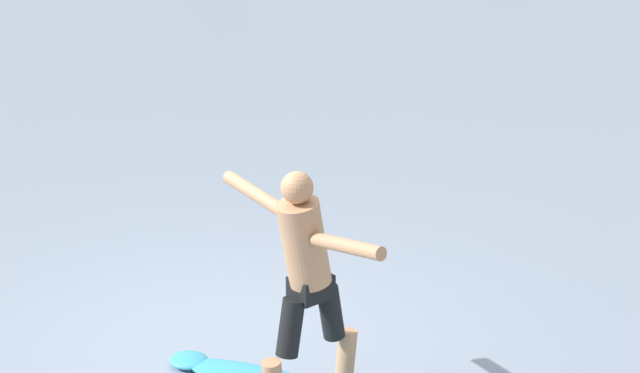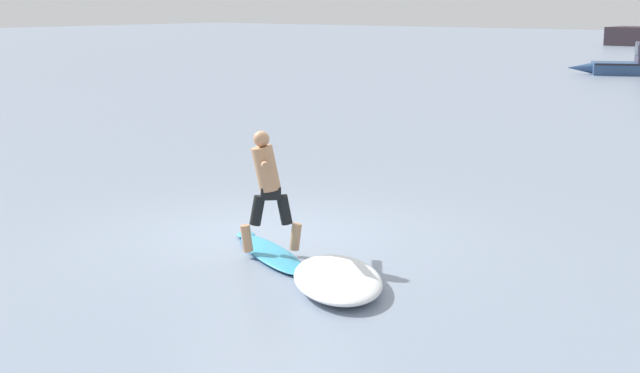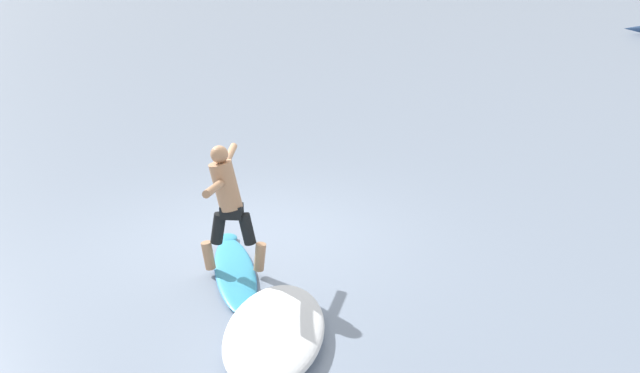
# 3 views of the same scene
# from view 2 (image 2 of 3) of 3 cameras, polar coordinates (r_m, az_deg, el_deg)

# --- Properties ---
(ground_plane) EXTENTS (200.00, 200.00, 0.00)m
(ground_plane) POSITION_cam_2_polar(r_m,az_deg,el_deg) (12.99, -3.12, -3.07)
(ground_plane) COLOR #7E8DA2
(surfboard) EXTENTS (2.15, 1.43, 0.22)m
(surfboard) POSITION_cam_2_polar(r_m,az_deg,el_deg) (11.87, -3.20, -4.27)
(surfboard) COLOR #39A1CA
(surfboard) RESTS_ON ground
(surfer) EXTENTS (1.13, 1.14, 1.61)m
(surfer) POSITION_cam_2_polar(r_m,az_deg,el_deg) (11.60, -3.40, 0.30)
(surfer) COLOR tan
(surfer) RESTS_ON surfboard
(wave_foam_at_tail) EXTENTS (2.08, 2.09, 0.22)m
(wave_foam_at_tail) POSITION_cam_2_polar(r_m,az_deg,el_deg) (10.55, 1.13, -5.92)
(wave_foam_at_tail) COLOR white
(wave_foam_at_tail) RESTS_ON ground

